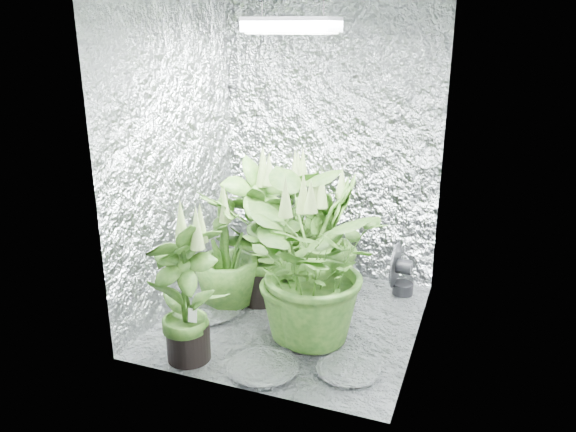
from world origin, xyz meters
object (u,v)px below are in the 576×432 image
(circulation_fan, at_px, (399,273))
(plant_b, at_px, (259,234))
(plant_a, at_px, (288,219))
(plant_d, at_px, (226,252))
(plant_c, at_px, (329,239))
(plant_f, at_px, (185,292))
(plant_e, at_px, (306,266))
(grow_lamp, at_px, (292,25))

(circulation_fan, bearing_deg, plant_b, -149.59)
(plant_a, relative_size, plant_d, 1.14)
(plant_c, height_order, plant_f, plant_c)
(plant_b, height_order, circulation_fan, plant_b)
(plant_b, xyz_separation_m, plant_d, (-0.18, -0.15, -0.10))
(plant_d, xyz_separation_m, plant_e, (0.65, -0.26, 0.11))
(plant_a, xyz_separation_m, plant_e, (0.42, -0.83, 0.04))
(plant_a, xyz_separation_m, plant_b, (-0.05, -0.42, 0.02))
(plant_a, height_order, circulation_fan, plant_a)
(plant_d, height_order, plant_e, plant_e)
(plant_b, bearing_deg, plant_f, -97.13)
(plant_f, bearing_deg, plant_c, 64.52)
(plant_a, relative_size, plant_f, 1.08)
(plant_f, bearing_deg, plant_e, 34.69)
(plant_a, relative_size, plant_c, 1.06)
(plant_e, height_order, circulation_fan, plant_e)
(plant_e, bearing_deg, plant_d, 158.07)
(circulation_fan, bearing_deg, plant_a, -174.56)
(plant_f, distance_m, circulation_fan, 1.62)
(plant_a, height_order, plant_e, plant_e)
(plant_b, height_order, plant_e, plant_b)
(grow_lamp, distance_m, circulation_fan, 1.87)
(grow_lamp, relative_size, plant_a, 0.50)
(plant_c, bearing_deg, plant_f, -115.48)
(plant_b, height_order, plant_c, plant_b)
(circulation_fan, bearing_deg, plant_e, -112.36)
(plant_f, xyz_separation_m, circulation_fan, (0.98, 1.26, -0.26))
(plant_a, height_order, plant_c, plant_a)
(plant_b, bearing_deg, plant_c, 33.37)
(grow_lamp, relative_size, plant_c, 0.54)
(grow_lamp, xyz_separation_m, plant_d, (-0.47, 0.02, -1.43))
(plant_b, xyz_separation_m, plant_e, (0.47, -0.41, 0.01))
(plant_a, distance_m, plant_f, 1.24)
(plant_a, height_order, plant_d, plant_a)
(grow_lamp, distance_m, plant_e, 1.35)
(plant_e, bearing_deg, grow_lamp, 125.94)
(plant_b, height_order, plant_d, plant_b)
(plant_e, height_order, plant_f, plant_e)
(grow_lamp, height_order, plant_e, grow_lamp)
(plant_c, xyz_separation_m, plant_e, (0.06, -0.68, 0.09))
(grow_lamp, relative_size, plant_f, 0.54)
(grow_lamp, height_order, plant_b, grow_lamp)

